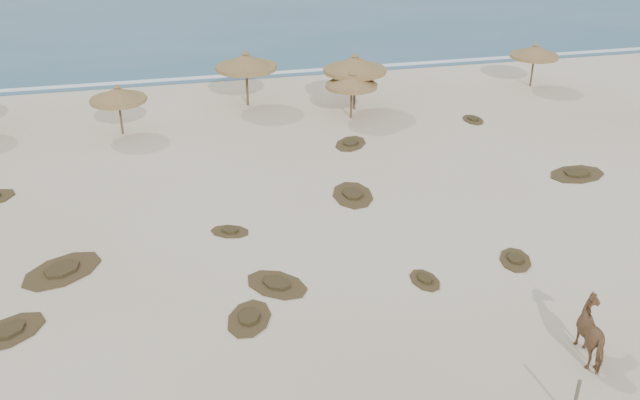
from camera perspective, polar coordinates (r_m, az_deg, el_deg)
The scene contains 19 objects.
ground at distance 22.56m, azimuth 0.22°, elevation -9.03°, with size 160.00×160.00×0.00m, color #F0DFC5.
foam_line at distance 45.96m, azimuth -7.33°, elevation 9.81°, with size 70.00×0.60×0.01m, color white.
palapa_2 at distance 36.88m, azimuth -15.87°, elevation 8.08°, with size 3.41×3.41×2.62m.
palapa_3 at distance 39.79m, azimuth -5.94°, elevation 10.91°, with size 4.28×4.28×3.16m.
palapa_4 at distance 38.99m, azimuth 2.82°, elevation 10.74°, with size 3.50×3.50×3.21m.
palapa_5 at distance 37.80m, azimuth 2.54°, elevation 9.47°, with size 3.01×3.01×2.59m.
palapa_6 at distance 44.91m, azimuth 16.81°, elevation 11.27°, with size 3.61×3.61×2.69m.
horse at distance 21.80m, azimuth 21.17°, elevation -9.93°, with size 0.88×1.94×1.64m, color olive.
scrub_0 at distance 23.65m, azimuth -23.61°, elevation -9.60°, with size 2.73×2.60×0.16m.
scrub_1 at distance 26.09m, azimuth -19.93°, elevation -5.30°, with size 3.47×3.30×0.16m.
scrub_2 at distance 27.12m, azimuth -7.22°, elevation -2.48°, with size 1.77×1.51×0.16m.
scrub_3 at distance 29.71m, azimuth 2.63°, elevation 0.44°, with size 1.94×2.73×0.16m.
scrub_4 at distance 26.05m, azimuth 15.36°, elevation -4.62°, with size 1.61×1.95×0.16m.
scrub_5 at distance 33.55m, azimuth 19.86°, elevation 1.99°, with size 2.97×2.22×0.16m.
scrub_7 at distance 34.87m, azimuth 2.46°, elevation 4.55°, with size 2.35×2.52×0.16m.
scrub_9 at distance 23.86m, azimuth -3.49°, elevation -6.73°, with size 2.65×2.68×0.16m.
scrub_10 at distance 38.83m, azimuth 12.15°, elevation 6.32°, with size 1.01×1.55×0.16m.
scrub_11 at distance 22.36m, azimuth -5.69°, elevation -9.38°, with size 1.97×2.37×0.16m.
scrub_12 at distance 24.29m, azimuth 8.39°, elevation -6.34°, with size 1.07×1.50×0.16m.
Camera 1 is at (-4.22, -17.83, 13.16)m, focal length 40.00 mm.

